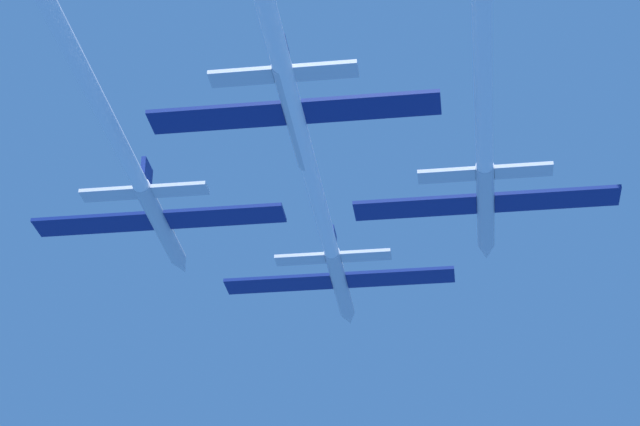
# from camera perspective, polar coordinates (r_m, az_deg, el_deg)

# --- Properties ---
(jet_lead) EXTENTS (16.80, 61.29, 2.78)m
(jet_lead) POSITION_cam_1_polar(r_m,az_deg,el_deg) (73.18, -0.71, 2.96)
(jet_lead) COLOR silver
(jet_left_wing) EXTENTS (16.80, 54.87, 2.78)m
(jet_left_wing) POSITION_cam_1_polar(r_m,az_deg,el_deg) (68.74, -10.63, 5.72)
(jet_left_wing) COLOR silver
(jet_right_wing) EXTENTS (16.80, 54.56, 2.78)m
(jet_right_wing) POSITION_cam_1_polar(r_m,az_deg,el_deg) (65.27, 7.64, 6.93)
(jet_right_wing) COLOR silver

